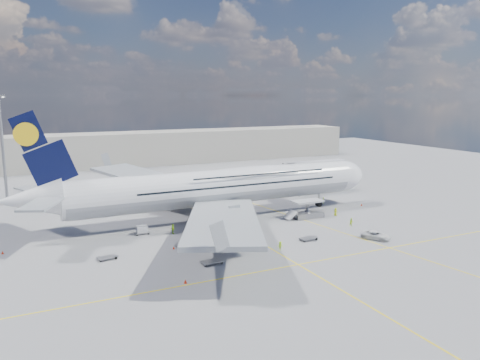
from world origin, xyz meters
name	(u,v)px	position (x,y,z in m)	size (l,w,h in m)	color
ground	(241,231)	(0.00, 0.00, 0.00)	(300.00, 300.00, 0.00)	gray
taxi_line_main	(241,231)	(0.00, 0.00, 0.01)	(0.25, 220.00, 0.01)	yellow
taxi_line_cross	(298,265)	(0.00, -20.00, 0.01)	(120.00, 0.25, 0.01)	yellow
taxi_line_diag	(278,211)	(14.00, 10.00, 0.01)	(0.25, 100.00, 0.01)	yellow
airliner	(221,186)	(0.26, 10.00, 6.87)	(77.26, 79.15, 23.71)	white
jet_bridge	(310,169)	(29.81, 20.94, 6.85)	(18.80, 12.10, 8.50)	#B7B7BC
cargo_loader	(306,212)	(16.82, 2.89, 1.25)	(8.53, 3.20, 3.67)	silver
light_mast	(3,148)	(-40.00, 45.00, 13.21)	(3.00, 0.70, 25.50)	gray
terminal	(128,149)	(0.00, 95.00, 6.00)	(180.00, 16.00, 12.00)	#B2AD9E
tree_line	(189,140)	(40.00, 140.00, 4.00)	(160.00, 6.00, 8.00)	#193814
dolly_row_a	(108,257)	(-25.68, -4.96, 0.34)	(3.21, 2.14, 0.43)	gray
dolly_row_b	(185,244)	(-12.58, -4.32, 0.39)	(3.85, 3.08, 0.50)	gray
dolly_row_c	(212,262)	(-11.69, -14.00, 0.38)	(3.45, 2.02, 0.49)	gray
dolly_back	(142,230)	(-17.44, 5.99, 0.90)	(2.65, 1.43, 1.67)	gray
dolly_nose_far	(308,238)	(8.31, -10.48, 0.35)	(3.30, 2.03, 0.46)	gray
dolly_nose_near	(249,236)	(-1.51, -6.31, 0.90)	(2.95, 2.23, 1.67)	gray
baggage_tug	(210,234)	(-7.16, -2.07, 0.83)	(3.10, 1.64, 1.87)	white
catering_truck_inner	(150,197)	(-10.04, 27.37, 2.14)	(8.19, 5.21, 4.54)	gray
catering_truck_outer	(123,189)	(-13.31, 41.49, 1.84)	(7.22, 5.54, 3.97)	gray
service_van	(376,235)	(19.48, -15.29, 0.71)	(2.37, 5.13, 1.43)	white
crew_nose	(324,200)	(27.85, 12.08, 0.76)	(0.55, 0.36, 1.51)	#A9F419
crew_loader	(351,222)	(20.94, -6.71, 0.83)	(0.81, 0.63, 1.66)	#D3FF1A
crew_wing	(173,229)	(-12.18, 3.71, 0.95)	(1.12, 0.47, 1.91)	#99DC17
crew_van	(336,212)	(23.26, 1.40, 0.86)	(0.84, 0.55, 1.72)	#D4E418
crew_tug	(280,246)	(0.98, -13.04, 0.76)	(0.98, 0.57, 1.52)	#B9FF1A
cone_nose	(362,205)	(34.46, 6.23, 0.27)	(0.43, 0.43, 0.55)	#FF340D
cone_wing_left_inner	(174,199)	(-3.36, 30.65, 0.28)	(0.45, 0.45, 0.57)	#FF340D
cone_wing_left_outer	(142,198)	(-9.91, 35.94, 0.25)	(0.41, 0.41, 0.53)	#FF340D
cone_wing_right_inner	(174,248)	(-14.78, -4.75, 0.24)	(0.39, 0.39, 0.49)	#FF340D
cone_wing_right_outer	(185,281)	(-17.83, -19.36, 0.27)	(0.45, 0.45, 0.57)	#FF340D
cone_tail	(3,253)	(-40.57, 5.00, 0.26)	(0.42, 0.42, 0.53)	#FF340D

